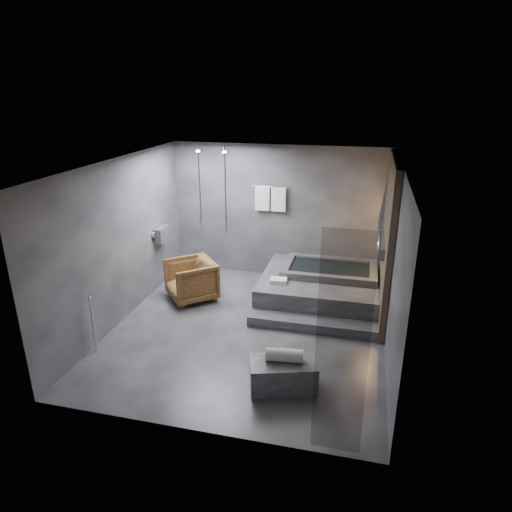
# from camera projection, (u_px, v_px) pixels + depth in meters

# --- Properties ---
(room) EXTENTS (5.00, 5.04, 2.82)m
(room) POSITION_uv_depth(u_px,v_px,m) (275.00, 230.00, 7.30)
(room) COLOR #29292B
(room) RESTS_ON ground
(tub_deck) EXTENTS (2.20, 2.00, 0.50)m
(tub_deck) POSITION_uv_depth(u_px,v_px,m) (320.00, 288.00, 8.77)
(tub_deck) COLOR #2E2E30
(tub_deck) RESTS_ON ground
(tub_step) EXTENTS (2.20, 0.36, 0.18)m
(tub_step) POSITION_uv_depth(u_px,v_px,m) (312.00, 324.00, 7.75)
(tub_step) COLOR #2E2E30
(tub_step) RESTS_ON ground
(concrete_bench) EXTENTS (1.00, 0.74, 0.40)m
(concrete_bench) POSITION_uv_depth(u_px,v_px,m) (283.00, 374.00, 6.22)
(concrete_bench) COLOR #333436
(concrete_bench) RESTS_ON ground
(driftwood_chair) EXTENTS (1.20, 1.20, 0.79)m
(driftwood_chair) POSITION_uv_depth(u_px,v_px,m) (191.00, 280.00, 8.76)
(driftwood_chair) COLOR #3F240F
(driftwood_chair) RESTS_ON ground
(rolled_towel) EXTENTS (0.52, 0.24, 0.18)m
(rolled_towel) POSITION_uv_depth(u_px,v_px,m) (284.00, 355.00, 6.14)
(rolled_towel) COLOR silver
(rolled_towel) RESTS_ON concrete_bench
(deck_towel) EXTENTS (0.32, 0.25, 0.08)m
(deck_towel) POSITION_uv_depth(u_px,v_px,m) (279.00, 281.00, 8.36)
(deck_towel) COLOR silver
(deck_towel) RESTS_ON tub_deck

